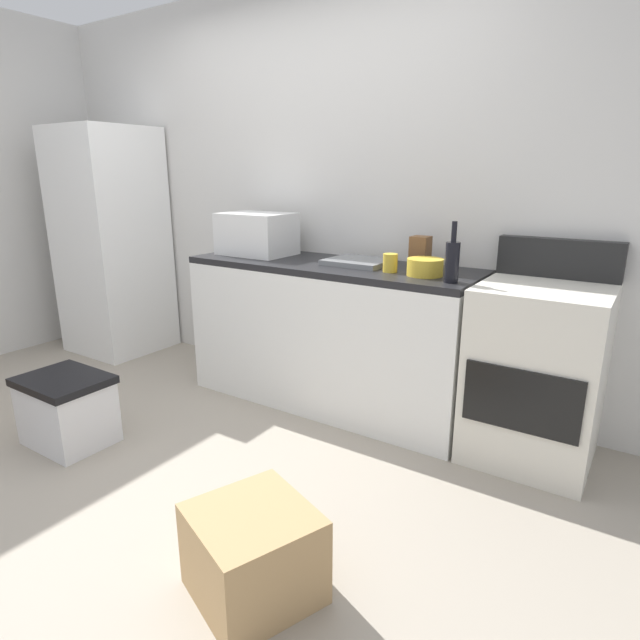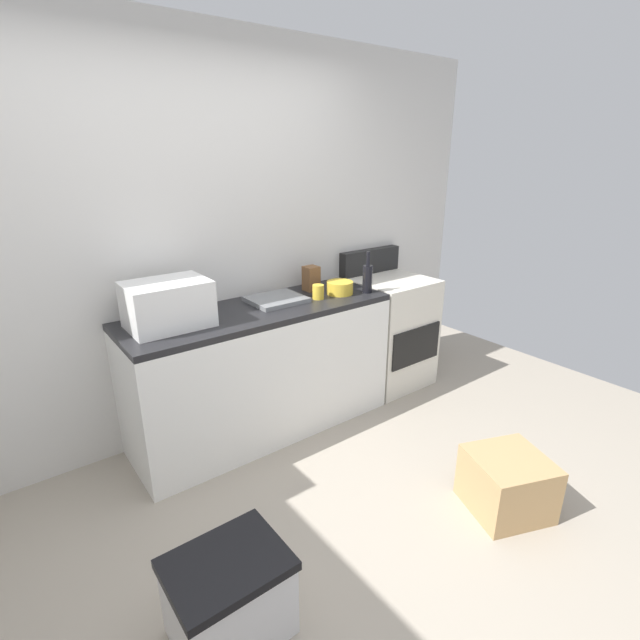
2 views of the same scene
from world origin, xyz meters
The scene contains 12 objects.
ground_plane centered at (0.00, 0.00, 0.00)m, with size 6.00×6.00×0.00m, color #9E9384.
wall_back centered at (0.00, 1.55, 1.30)m, with size 5.00×0.10×2.60m, color silver.
kitchen_counter centered at (0.30, 1.20, 0.45)m, with size 1.80×0.60×0.90m.
stove_oven centered at (1.52, 1.21, 0.47)m, with size 0.60×0.61×1.10m.
microwave centered at (-0.29, 1.22, 1.04)m, with size 0.46×0.34×0.27m, color white.
sink_basin centered at (0.46, 1.25, 0.92)m, with size 0.36×0.32×0.03m, color slate.
wine_bottle centered at (1.10, 1.04, 1.01)m, with size 0.07×0.07×0.30m.
coffee_mug centered at (0.73, 1.13, 0.95)m, with size 0.08×0.08×0.10m, color gold.
knife_block centered at (0.81, 1.33, 0.99)m, with size 0.10×0.10×0.18m, color brown.
mixing_bowl centered at (0.93, 1.13, 0.95)m, with size 0.19×0.19×0.09m, color gold.
cardboard_box_large centered at (0.94, -0.30, 0.16)m, with size 0.40×0.39×0.32m, color tan.
storage_bin centered at (-0.60, -0.04, 0.19)m, with size 0.46×0.36×0.38m.
Camera 2 is at (-1.14, -1.35, 1.86)m, focal length 26.26 mm.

